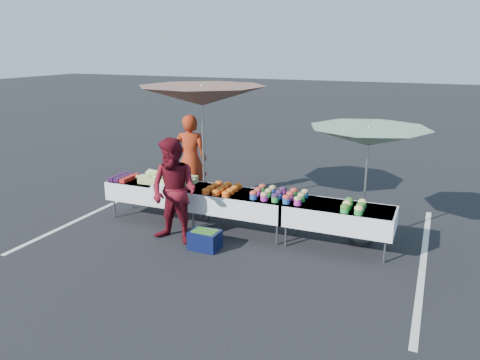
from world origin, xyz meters
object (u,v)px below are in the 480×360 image
at_px(table_center, 240,202).
at_px(customer, 174,191).
at_px(table_right, 338,215).
at_px(umbrella_right, 369,138).
at_px(umbrella_left, 202,97).
at_px(storage_bin, 205,239).
at_px(table_left, 156,190).
at_px(vendor, 190,159).

height_order(table_center, customer, customer).
xyz_separation_m(table_right, umbrella_right, (0.35, 0.40, 1.28)).
bearing_deg(table_center, umbrella_right, 10.54).
distance_m(table_center, customer, 1.27).
bearing_deg(umbrella_left, storage_bin, -62.41).
height_order(table_left, storage_bin, table_left).
height_order(table_right, customer, customer).
bearing_deg(customer, storage_bin, -2.57).
xyz_separation_m(table_left, umbrella_right, (3.95, 0.40, 1.28)).
xyz_separation_m(customer, umbrella_left, (-0.29, 1.66, 1.44)).
height_order(table_right, vendor, vendor).
bearing_deg(storage_bin, umbrella_left, 118.44).
distance_m(table_center, storage_bin, 1.05).
distance_m(table_right, umbrella_right, 1.39).
relative_size(table_center, umbrella_right, 0.87).
relative_size(table_left, umbrella_right, 0.87).
xyz_separation_m(table_left, storage_bin, (1.55, -0.94, -0.41)).
xyz_separation_m(umbrella_right, storage_bin, (-2.40, -1.34, -1.70)).
bearing_deg(table_right, customer, -162.18).
height_order(table_center, storage_bin, table_center).
xyz_separation_m(table_left, umbrella_left, (0.65, 0.80, 1.78)).
relative_size(customer, umbrella_left, 0.59).
bearing_deg(storage_bin, table_left, 149.76).
height_order(umbrella_right, storage_bin, umbrella_right).
height_order(umbrella_left, umbrella_right, umbrella_left).
height_order(table_center, vendor, vendor).
xyz_separation_m(table_right, storage_bin, (-2.05, -0.94, -0.41)).
xyz_separation_m(table_left, customer, (0.93, -0.86, 0.34)).
bearing_deg(customer, table_center, 49.40).
bearing_deg(umbrella_left, customer, -80.16).
distance_m(table_left, storage_bin, 1.86).
relative_size(umbrella_right, storage_bin, 4.20).
bearing_deg(storage_bin, vendor, 124.96).
relative_size(customer, umbrella_right, 0.87).
bearing_deg(table_right, vendor, 161.72).
height_order(vendor, umbrella_right, umbrella_right).
bearing_deg(table_center, umbrella_left, 145.27).
xyz_separation_m(vendor, umbrella_left, (0.50, -0.34, 1.39)).
height_order(table_left, customer, customer).
distance_m(table_left, customer, 1.31).
bearing_deg(table_center, customer, -135.32).
height_order(table_right, storage_bin, table_right).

